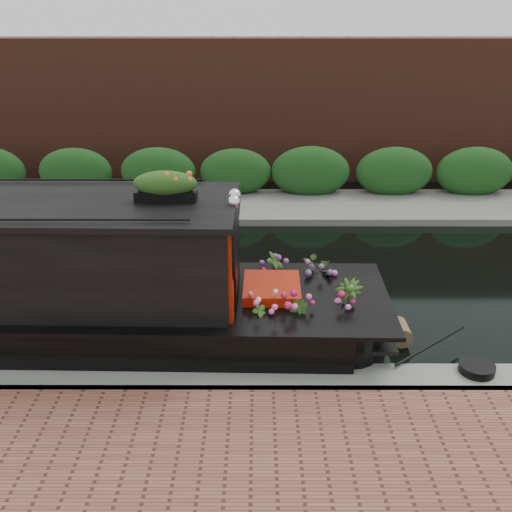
{
  "coord_description": "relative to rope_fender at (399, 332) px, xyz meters",
  "views": [
    {
      "loc": [
        0.62,
        -9.72,
        4.93
      ],
      "look_at": [
        0.6,
        -0.6,
        0.84
      ],
      "focal_mm": 40.0,
      "sensor_mm": 36.0,
      "label": 1
    }
  ],
  "objects": [
    {
      "name": "far_hedge",
      "position": [
        -2.86,
        7.12,
        -0.16
      ],
      "size": [
        40.0,
        1.1,
        2.8
      ],
      "primitive_type": "cube",
      "color": "#194517",
      "rests_on": "ground"
    },
    {
      "name": "coiled_mooring_rope",
      "position": [
        0.79,
        -1.17,
        0.15
      ],
      "size": [
        0.49,
        0.49,
        0.12
      ],
      "primitive_type": "cylinder",
      "color": "black",
      "rests_on": "near_bank_coping"
    },
    {
      "name": "far_bank_path",
      "position": [
        -2.86,
        6.22,
        -0.16
      ],
      "size": [
        40.0,
        2.4,
        0.34
      ],
      "primitive_type": "cube",
      "color": "slate",
      "rests_on": "ground"
    },
    {
      "name": "near_bank_coping",
      "position": [
        -2.86,
        -1.28,
        -0.16
      ],
      "size": [
        40.0,
        0.6,
        0.5
      ],
      "primitive_type": "cube",
      "color": "gray",
      "rests_on": "ground"
    },
    {
      "name": "far_brick_wall",
      "position": [
        -2.86,
        9.22,
        -0.16
      ],
      "size": [
        40.0,
        1.0,
        8.0
      ],
      "primitive_type": "cube",
      "color": "#582B1E",
      "rests_on": "ground"
    },
    {
      "name": "ground",
      "position": [
        -2.86,
        2.02,
        -0.16
      ],
      "size": [
        80.0,
        80.0,
        0.0
      ],
      "primitive_type": "plane",
      "color": "black",
      "rests_on": "ground"
    },
    {
      "name": "rope_fender",
      "position": [
        0.0,
        0.0,
        0.0
      ],
      "size": [
        0.33,
        0.44,
        0.33
      ],
      "primitive_type": "cylinder",
      "rotation": [
        1.57,
        0.0,
        0.0
      ],
      "color": "brown",
      "rests_on": "ground"
    }
  ]
}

